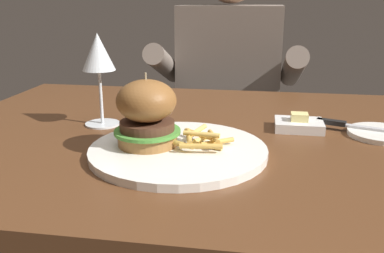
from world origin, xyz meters
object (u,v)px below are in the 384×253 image
at_px(burger_sandwich, 147,113).
at_px(diner_person, 228,121).
at_px(butter_dish, 299,124).
at_px(table_knife, 356,126).
at_px(main_plate, 178,151).
at_px(wine_glass, 98,57).
at_px(bread_plate, 382,134).

distance_m(burger_sandwich, diner_person, 0.87).
distance_m(butter_dish, diner_person, 0.70).
height_order(burger_sandwich, table_knife, burger_sandwich).
bearing_deg(burger_sandwich, table_knife, 24.61).
relative_size(butter_dish, diner_person, 0.08).
bearing_deg(burger_sandwich, butter_dish, 32.94).
distance_m(main_plate, wine_glass, 0.29).
xyz_separation_m(burger_sandwich, wine_glass, (-0.14, 0.15, 0.08)).
distance_m(main_plate, burger_sandwich, 0.09).
height_order(main_plate, burger_sandwich, burger_sandwich).
distance_m(wine_glass, table_knife, 0.56).
xyz_separation_m(wine_glass, butter_dish, (0.42, 0.03, -0.14)).
height_order(wine_glass, diner_person, diner_person).
xyz_separation_m(main_plate, wine_glass, (-0.20, 0.15, 0.14)).
xyz_separation_m(table_knife, diner_person, (-0.32, 0.65, -0.19)).
relative_size(burger_sandwich, table_knife, 0.67).
relative_size(main_plate, butter_dish, 3.19).
bearing_deg(table_knife, bread_plate, -18.83).
bearing_deg(butter_dish, bread_plate, -5.66).
bearing_deg(bread_plate, wine_glass, -178.39).
distance_m(bread_plate, butter_dish, 0.16).
relative_size(main_plate, diner_person, 0.27).
xyz_separation_m(table_knife, butter_dish, (-0.12, 0.00, -0.00)).
distance_m(burger_sandwich, bread_plate, 0.48).
height_order(main_plate, butter_dish, butter_dish).
height_order(main_plate, wine_glass, wine_glass).
relative_size(burger_sandwich, wine_glass, 0.66).
height_order(bread_plate, table_knife, table_knife).
distance_m(main_plate, diner_person, 0.85).
bearing_deg(bread_plate, main_plate, -156.30).
bearing_deg(bread_plate, butter_dish, 174.34).
xyz_separation_m(wine_glass, diner_person, (0.22, 0.68, -0.33)).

